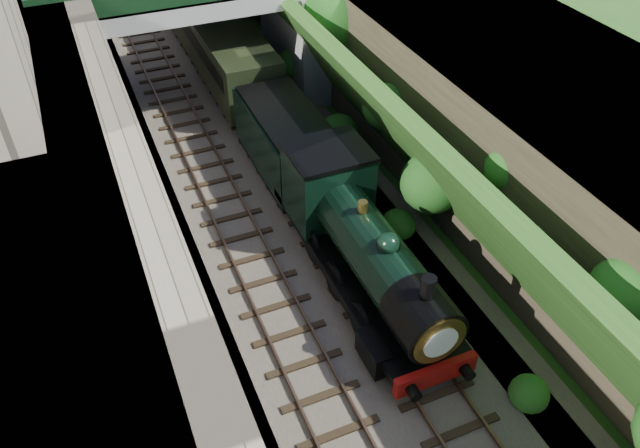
# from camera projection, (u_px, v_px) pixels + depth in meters

# --- Properties ---
(trackbed) EXTENTS (10.00, 90.00, 0.20)m
(trackbed) POSITION_uv_depth(u_px,v_px,m) (234.00, 133.00, 30.03)
(trackbed) COLOR #473F38
(trackbed) RESTS_ON ground
(retaining_wall) EXTENTS (1.00, 90.00, 7.00)m
(retaining_wall) POSITION_uv_depth(u_px,v_px,m) (101.00, 91.00, 26.19)
(retaining_wall) COLOR #756B56
(retaining_wall) RESTS_ON ground
(street_plateau_left) EXTENTS (6.00, 90.00, 7.00)m
(street_plateau_left) POSITION_uv_depth(u_px,v_px,m) (12.00, 107.00, 25.14)
(street_plateau_left) COLOR #262628
(street_plateau_left) RESTS_ON ground
(street_plateau_right) EXTENTS (8.00, 90.00, 6.25)m
(street_plateau_right) POSITION_uv_depth(u_px,v_px,m) (412.00, 41.00, 30.93)
(street_plateau_right) COLOR #262628
(street_plateau_right) RESTS_ON ground
(embankment_slope) EXTENTS (4.28, 90.00, 6.36)m
(embankment_slope) POSITION_uv_depth(u_px,v_px,m) (336.00, 69.00, 29.27)
(embankment_slope) COLOR #1E4714
(embankment_slope) RESTS_ON ground
(track_left) EXTENTS (2.50, 90.00, 0.20)m
(track_left) POSITION_uv_depth(u_px,v_px,m) (193.00, 139.00, 29.33)
(track_left) COLOR black
(track_left) RESTS_ON trackbed
(track_right) EXTENTS (2.50, 90.00, 0.20)m
(track_right) POSITION_uv_depth(u_px,v_px,m) (257.00, 125.00, 30.29)
(track_right) COLOR black
(track_right) RESTS_ON trackbed
(road_bridge) EXTENTS (16.00, 6.40, 7.25)m
(road_bridge) POSITION_uv_depth(u_px,v_px,m) (221.00, 20.00, 30.57)
(road_bridge) COLOR gray
(road_bridge) RESTS_ON ground
(tree) EXTENTS (3.60, 3.80, 6.60)m
(tree) POSITION_uv_depth(u_px,v_px,m) (339.00, 15.00, 29.53)
(tree) COLOR black
(tree) RESTS_ON ground
(locomotive) EXTENTS (3.10, 10.22, 3.83)m
(locomotive) POSITION_uv_depth(u_px,v_px,m) (363.00, 246.00, 21.11)
(locomotive) COLOR black
(locomotive) RESTS_ON trackbed
(tender) EXTENTS (2.70, 6.00, 3.05)m
(tender) POSITION_uv_depth(u_px,v_px,m) (286.00, 144.00, 26.48)
(tender) COLOR black
(tender) RESTS_ON trackbed
(coach_front) EXTENTS (2.90, 18.00, 3.70)m
(coach_front) POSITION_uv_depth(u_px,v_px,m) (207.00, 26.00, 35.08)
(coach_front) COLOR black
(coach_front) RESTS_ON trackbed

